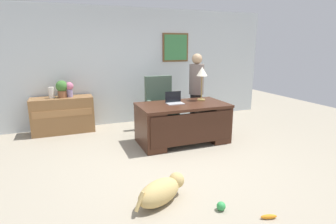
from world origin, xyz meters
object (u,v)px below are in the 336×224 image
(dog_toy_bone, at_px, (269,217))
(dog_toy_ball, at_px, (221,206))
(credenza, at_px, (63,115))
(person_standing, at_px, (196,91))
(desk_lamp, at_px, (202,74))
(vase_empty, at_px, (51,93))
(vase_with_flowers, at_px, (69,88))
(laptop, at_px, (174,101))
(potted_plant, at_px, (62,88))
(dog_lying, at_px, (161,191))
(armchair, at_px, (161,107))
(desk, at_px, (183,122))

(dog_toy_bone, bearing_deg, dog_toy_ball, 140.99)
(credenza, bearing_deg, dog_toy_bone, -63.53)
(person_standing, xyz_separation_m, desk_lamp, (-0.12, -0.46, 0.43))
(person_standing, height_order, dog_toy_ball, person_standing)
(person_standing, xyz_separation_m, vase_empty, (-2.95, 0.84, 0.02))
(vase_with_flowers, xyz_separation_m, dog_toy_ball, (1.45, -3.75, -0.91))
(laptop, height_order, vase_with_flowers, vase_with_flowers)
(vase_empty, xyz_separation_m, potted_plant, (0.21, 0.00, 0.08))
(dog_lying, relative_size, desk_lamp, 1.09)
(vase_empty, distance_m, potted_plant, 0.22)
(potted_plant, bearing_deg, dog_toy_bone, -63.84)
(dog_lying, height_order, dog_toy_ball, dog_lying)
(person_standing, bearing_deg, credenza, 163.08)
(vase_with_flowers, bearing_deg, laptop, -37.31)
(person_standing, relative_size, dog_toy_bone, 9.14)
(vase_empty, xyz_separation_m, dog_toy_bone, (2.21, -4.07, -0.86))
(armchair, xyz_separation_m, person_standing, (0.75, -0.23, 0.35))
(armchair, height_order, vase_with_flowers, armchair)
(desk, bearing_deg, credenza, 144.78)
(dog_toy_bone, bearing_deg, credenza, 116.47)
(laptop, relative_size, dog_toy_bone, 1.74)
(person_standing, bearing_deg, vase_with_flowers, 161.96)
(dog_toy_bone, bearing_deg, dog_lying, 143.65)
(desk, distance_m, dog_toy_ball, 2.31)
(desk_lamp, relative_size, dog_toy_bone, 3.67)
(desk, height_order, credenza, credenza)
(vase_empty, relative_size, potted_plant, 0.64)
(credenza, xyz_separation_m, dog_toy_bone, (2.03, -4.07, -0.36))
(credenza, bearing_deg, person_standing, -16.92)
(desk, bearing_deg, vase_with_flowers, 142.39)
(dog_lying, bearing_deg, credenza, 107.29)
(dog_toy_bone, bearing_deg, desk_lamp, 77.28)
(vase_with_flowers, xyz_separation_m, dog_toy_bone, (1.85, -4.07, -0.93))
(vase_with_flowers, bearing_deg, desk, -37.61)
(desk, xyz_separation_m, vase_with_flowers, (-1.97, 1.52, 0.55))
(credenza, relative_size, dog_lying, 1.72)
(person_standing, height_order, laptop, person_standing)
(dog_lying, distance_m, vase_with_flowers, 3.55)
(vase_empty, bearing_deg, desk, -33.08)
(credenza, relative_size, person_standing, 0.75)
(vase_with_flowers, bearing_deg, credenza, -179.56)
(vase_empty, bearing_deg, armchair, -15.46)
(vase_empty, distance_m, dog_toy_ball, 4.24)
(person_standing, distance_m, desk_lamp, 0.65)
(laptop, height_order, vase_empty, vase_empty)
(credenza, relative_size, desk_lamp, 1.88)
(armchair, height_order, dog_toy_ball, armchair)
(laptop, xyz_separation_m, potted_plant, (-1.99, 1.40, 0.15))
(credenza, xyz_separation_m, person_standing, (2.77, -0.84, 0.48))
(desk, relative_size, armchair, 1.42)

